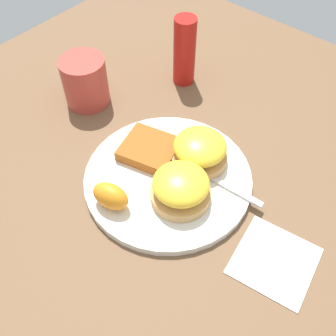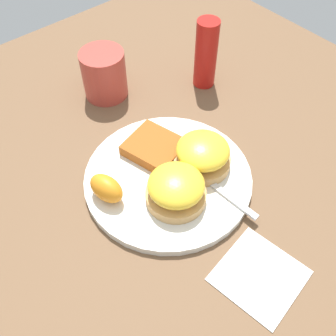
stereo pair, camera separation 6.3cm
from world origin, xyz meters
name	(u,v)px [view 2 (the right image)]	position (x,y,z in m)	size (l,w,h in m)	color
ground_plane	(168,181)	(0.00, 0.00, 0.00)	(1.10, 1.10, 0.00)	brown
plate	(168,178)	(0.00, 0.00, 0.01)	(0.28, 0.28, 0.01)	silver
sandwich_benedict_left	(176,189)	(-0.04, 0.02, 0.04)	(0.10, 0.10, 0.06)	tan
sandwich_benedict_right	(203,154)	(-0.02, -0.06, 0.04)	(0.10, 0.10, 0.06)	tan
hashbrown_patty	(155,147)	(0.06, -0.02, 0.02)	(0.09, 0.08, 0.02)	#9F531C
orange_wedge	(106,188)	(0.03, 0.10, 0.04)	(0.06, 0.04, 0.04)	orange
fork	(194,171)	(-0.02, -0.04, 0.02)	(0.23, 0.03, 0.00)	silver
cup	(104,74)	(0.25, -0.05, 0.05)	(0.12, 0.09, 0.09)	#B23D33
napkin	(259,275)	(-0.21, 0.01, 0.00)	(0.11, 0.11, 0.00)	white
condiment_bottle	(206,54)	(0.15, -0.22, 0.07)	(0.04, 0.04, 0.14)	#B21914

